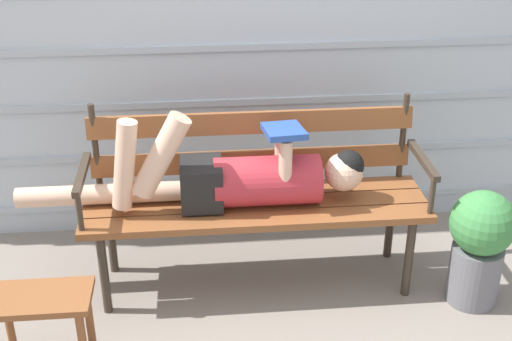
{
  "coord_description": "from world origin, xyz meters",
  "views": [
    {
      "loc": [
        -0.27,
        -2.8,
        2.16
      ],
      "look_at": [
        0.0,
        0.13,
        0.66
      ],
      "focal_mm": 48.2,
      "sensor_mm": 36.0,
      "label": 1
    }
  ],
  "objects_px": {
    "park_bench": "(255,188)",
    "footstool": "(41,313)",
    "potted_plant": "(479,243)",
    "reclining_person": "(237,177)"
  },
  "relations": [
    {
      "from": "reclining_person",
      "to": "potted_plant",
      "type": "relative_size",
      "value": 2.79
    },
    {
      "from": "park_bench",
      "to": "footstool",
      "type": "xyz_separation_m",
      "value": [
        -0.96,
        -0.62,
        -0.22
      ]
    },
    {
      "from": "park_bench",
      "to": "potted_plant",
      "type": "xyz_separation_m",
      "value": [
        1.07,
        -0.31,
        -0.19
      ]
    },
    {
      "from": "footstool",
      "to": "potted_plant",
      "type": "xyz_separation_m",
      "value": [
        2.03,
        0.31,
        0.03
      ]
    },
    {
      "from": "park_bench",
      "to": "footstool",
      "type": "distance_m",
      "value": 1.17
    },
    {
      "from": "potted_plant",
      "to": "reclining_person",
      "type": "bearing_deg",
      "value": 168.0
    },
    {
      "from": "park_bench",
      "to": "footstool",
      "type": "height_order",
      "value": "park_bench"
    },
    {
      "from": "footstool",
      "to": "park_bench",
      "type": "bearing_deg",
      "value": 32.75
    },
    {
      "from": "footstool",
      "to": "potted_plant",
      "type": "bearing_deg",
      "value": 8.56
    },
    {
      "from": "potted_plant",
      "to": "footstool",
      "type": "bearing_deg",
      "value": -171.44
    }
  ]
}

